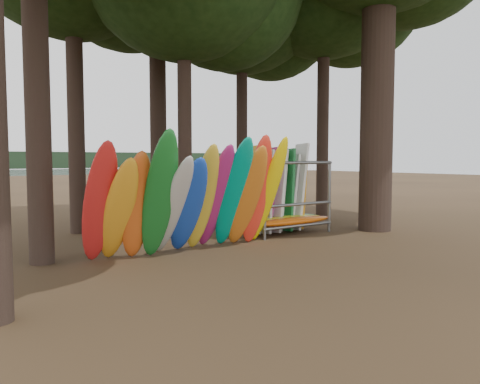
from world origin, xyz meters
TOP-DOWN VIEW (x-y plane):
  - ground at (0.00, 0.00)m, footprint 120.00×120.00m
  - kayak_row at (-2.08, 0.92)m, footprint 5.45×2.11m
  - storage_rack at (1.74, 2.14)m, footprint 3.20×1.55m

SIDE VIEW (x-z plane):
  - ground at x=0.00m, z-range 0.00..0.00m
  - storage_rack at x=1.74m, z-range -0.36..2.47m
  - kayak_row at x=-2.08m, z-range -0.22..2.89m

